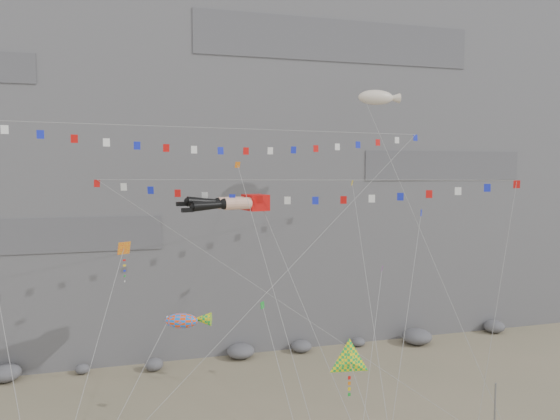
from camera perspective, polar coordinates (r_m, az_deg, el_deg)
name	(u,v)px	position (r m, az deg, el deg)	size (l,w,h in m)	color
cliff	(212,106)	(65.14, -7.10, 10.78)	(80.00, 28.00, 50.00)	slate
talus_boulders	(241,352)	(52.91, -4.13, -14.54)	(60.00, 3.00, 1.20)	slate
anchor_pole_right	(495,413)	(40.06, 21.52, -19.15)	(0.12, 0.12, 3.99)	gray
legs_kite	(233,203)	(39.93, -4.95, 0.69)	(9.28, 16.55, 21.83)	red
flag_banner_upper	(233,129)	(41.55, -4.92, 8.45)	(34.36, 16.27, 27.46)	red
flag_banner_lower	(302,180)	(39.11, 2.28, 3.12)	(28.27, 12.14, 20.88)	red
harlequin_kite	(124,249)	(34.20, -16.02, -3.97)	(5.02, 7.61, 15.16)	red
fish_windsock	(181,321)	(32.87, -10.29, -11.36)	(8.20, 5.21, 11.75)	#FF460D
delta_kite	(350,361)	(33.14, 7.30, -15.43)	(2.71, 5.26, 8.68)	yellow
blimp_windsock	(376,98)	(48.46, 10.00, 11.44)	(5.36, 14.65, 27.68)	beige
small_kite_a	(240,173)	(39.74, -4.22, 3.89)	(2.88, 13.89, 22.50)	orange
small_kite_b	(382,274)	(43.54, 10.57, -6.55)	(8.62, 13.41, 18.07)	purple
small_kite_c	(263,308)	(37.22, -1.76, -10.24)	(1.07, 11.46, 13.78)	#169329
small_kite_d	(353,189)	(45.09, 7.65, 2.19)	(5.18, 17.54, 24.10)	gold
small_kite_e	(421,217)	(41.38, 14.48, -0.75)	(7.84, 9.30, 18.32)	#1622C3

